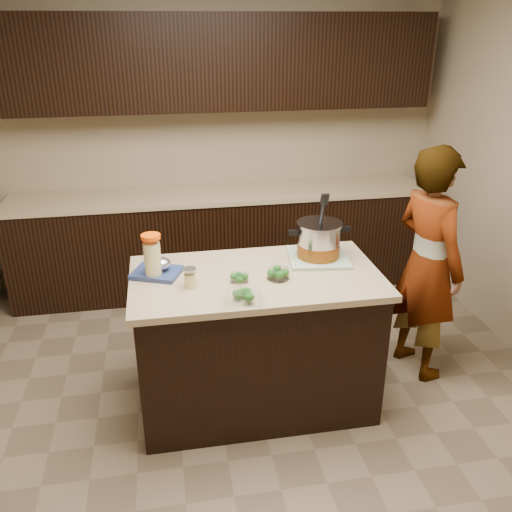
{
  "coord_description": "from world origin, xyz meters",
  "views": [
    {
      "loc": [
        -0.51,
        -2.8,
        2.27
      ],
      "look_at": [
        0.0,
        0.0,
        1.02
      ],
      "focal_mm": 38.0,
      "sensor_mm": 36.0,
      "label": 1
    }
  ],
  "objects": [
    {
      "name": "ground_plane",
      "position": [
        0.0,
        0.0,
        0.0
      ],
      "size": [
        4.0,
        4.0,
        0.0
      ],
      "primitive_type": "plane",
      "color": "brown",
      "rests_on": "ground"
    },
    {
      "name": "lemonade_pitcher",
      "position": [
        -0.59,
        0.06,
        1.02
      ],
      "size": [
        0.12,
        0.12,
        0.26
      ],
      "rotation": [
        0.0,
        0.0,
        -0.1
      ],
      "color": "#DDD387",
      "rests_on": "island"
    },
    {
      "name": "dish_towel",
      "position": [
        0.42,
        0.16,
        0.91
      ],
      "size": [
        0.4,
        0.4,
        0.02
      ],
      "primitive_type": "cube",
      "rotation": [
        0.0,
        0.0,
        -0.13
      ],
      "color": "#5C8A5D",
      "rests_on": "island"
    },
    {
      "name": "island",
      "position": [
        0.0,
        0.0,
        0.45
      ],
      "size": [
        1.46,
        0.81,
        0.9
      ],
      "color": "black",
      "rests_on": "ground"
    },
    {
      "name": "mason_jar",
      "position": [
        -0.39,
        -0.09,
        0.95
      ],
      "size": [
        0.08,
        0.08,
        0.12
      ],
      "rotation": [
        0.0,
        0.0,
        -0.11
      ],
      "color": "#DDD387",
      "rests_on": "island"
    },
    {
      "name": "broccoli_tub_right",
      "position": [
        0.12,
        -0.07,
        0.93
      ],
      "size": [
        0.17,
        0.17,
        0.06
      ],
      "rotation": [
        0.0,
        0.0,
        -0.36
      ],
      "color": "silver",
      "rests_on": "island"
    },
    {
      "name": "blue_tray",
      "position": [
        -0.56,
        0.1,
        0.94
      ],
      "size": [
        0.33,
        0.3,
        0.1
      ],
      "rotation": [
        0.0,
        0.0,
        -0.39
      ],
      "color": "navy",
      "rests_on": "island"
    },
    {
      "name": "back_cabinets",
      "position": [
        0.0,
        1.74,
        0.94
      ],
      "size": [
        3.6,
        0.63,
        2.33
      ],
      "color": "black",
      "rests_on": "ground"
    },
    {
      "name": "broccoli_tub_rect",
      "position": [
        -0.12,
        -0.3,
        0.93
      ],
      "size": [
        0.21,
        0.16,
        0.07
      ],
      "rotation": [
        0.0,
        0.0,
        -0.15
      ],
      "color": "silver",
      "rests_on": "island"
    },
    {
      "name": "stock_pot",
      "position": [
        0.42,
        0.16,
        1.01
      ],
      "size": [
        0.39,
        0.28,
        0.4
      ],
      "rotation": [
        0.0,
        0.0,
        -0.01
      ],
      "color": "#B7B7BC",
      "rests_on": "dish_towel"
    },
    {
      "name": "broccoli_tub_left",
      "position": [
        -0.11,
        -0.08,
        0.92
      ],
      "size": [
        0.14,
        0.14,
        0.05
      ],
      "rotation": [
        0.0,
        0.0,
        -0.36
      ],
      "color": "silver",
      "rests_on": "island"
    },
    {
      "name": "room_shell",
      "position": [
        0.0,
        0.0,
        1.71
      ],
      "size": [
        4.04,
        4.04,
        2.72
      ],
      "color": "tan",
      "rests_on": "ground"
    },
    {
      "name": "person",
      "position": [
        1.18,
        0.18,
        0.79
      ],
      "size": [
        0.52,
        0.66,
        1.58
      ],
      "primitive_type": "imported",
      "rotation": [
        0.0,
        0.0,
        1.83
      ],
      "color": "gray",
      "rests_on": "ground"
    }
  ]
}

